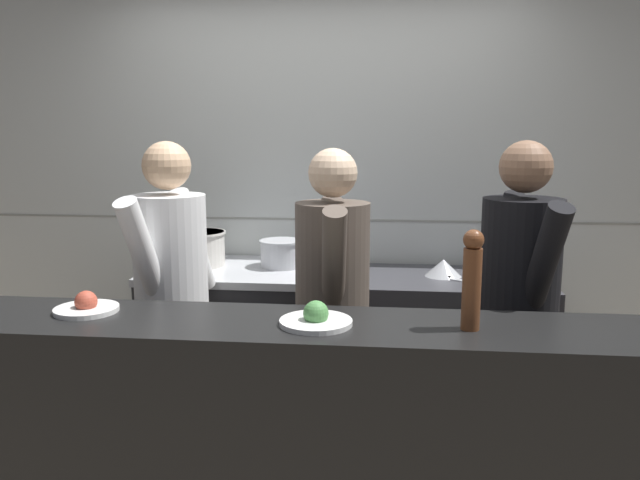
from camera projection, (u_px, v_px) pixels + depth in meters
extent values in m
cube|color=silver|center=(326.00, 195.00, 3.82)|extent=(8.00, 0.06, 2.60)
cube|color=gray|center=(325.00, 220.00, 3.81)|extent=(8.00, 0.00, 0.01)
cube|color=#232326|center=(235.00, 348.00, 3.63)|extent=(0.91, 0.70, 0.88)
cube|color=#B7BABF|center=(233.00, 271.00, 3.55)|extent=(0.93, 0.71, 0.04)
cube|color=#B7BABF|center=(219.00, 357.00, 3.29)|extent=(0.82, 0.03, 0.10)
cube|color=#38383D|center=(432.00, 354.00, 3.51)|extent=(1.22, 0.65, 0.89)
cube|color=black|center=(434.00, 446.00, 3.28)|extent=(1.19, 0.04, 0.10)
cube|color=black|center=(322.00, 459.00, 2.26)|extent=(2.98, 0.45, 1.02)
cylinder|color=beige|center=(199.00, 249.00, 3.58)|extent=(0.29, 0.29, 0.20)
cylinder|color=beige|center=(199.00, 233.00, 3.56)|extent=(0.31, 0.31, 0.01)
cylinder|color=#B7BABF|center=(282.00, 254.00, 3.55)|extent=(0.24, 0.24, 0.15)
cylinder|color=#B7BABF|center=(281.00, 241.00, 3.53)|extent=(0.25, 0.25, 0.01)
cone|color=#B7BABF|center=(443.00, 268.00, 3.44)|extent=(0.20, 0.20, 0.09)
cube|color=#B7BABF|center=(476.00, 283.00, 3.28)|extent=(0.27, 0.19, 0.01)
cube|color=black|center=(442.00, 276.00, 3.40)|extent=(0.11, 0.08, 0.02)
cylinder|color=white|center=(87.00, 309.00, 2.30)|extent=(0.23, 0.23, 0.02)
sphere|color=#B24733|center=(86.00, 302.00, 2.30)|extent=(0.08, 0.08, 0.08)
cylinder|color=white|center=(316.00, 322.00, 2.15)|extent=(0.25, 0.25, 0.02)
sphere|color=#4C8C47|center=(316.00, 313.00, 2.15)|extent=(0.09, 0.09, 0.09)
cylinder|color=brown|center=(471.00, 289.00, 2.08)|extent=(0.06, 0.06, 0.28)
sphere|color=brown|center=(474.00, 240.00, 2.05)|extent=(0.07, 0.07, 0.07)
cube|color=black|center=(177.00, 408.00, 2.96)|extent=(0.32, 0.24, 0.77)
cylinder|color=white|center=(171.00, 264.00, 2.84)|extent=(0.40, 0.40, 0.63)
sphere|color=#D8AD84|center=(166.00, 166.00, 2.77)|extent=(0.22, 0.22, 0.22)
cylinder|color=white|center=(192.00, 241.00, 3.01)|extent=(0.17, 0.33, 0.53)
cylinder|color=white|center=(144.00, 256.00, 2.65)|extent=(0.17, 0.33, 0.53)
cube|color=black|center=(332.00, 419.00, 2.87)|extent=(0.30, 0.21, 0.75)
cylinder|color=brown|center=(332.00, 273.00, 2.75)|extent=(0.36, 0.36, 0.62)
sphere|color=beige|center=(333.00, 173.00, 2.67)|extent=(0.21, 0.21, 0.21)
cylinder|color=brown|center=(331.00, 248.00, 2.93)|extent=(0.13, 0.32, 0.52)
cylinder|color=brown|center=(334.00, 266.00, 2.55)|extent=(0.13, 0.32, 0.52)
cube|color=black|center=(511.00, 428.00, 2.76)|extent=(0.32, 0.24, 0.77)
cylinder|color=black|center=(520.00, 273.00, 2.64)|extent=(0.40, 0.40, 0.64)
sphere|color=#8C664C|center=(526.00, 167.00, 2.57)|extent=(0.22, 0.22, 0.22)
cylinder|color=black|center=(502.00, 247.00, 2.82)|extent=(0.17, 0.33, 0.53)
cylinder|color=black|center=(543.00, 266.00, 2.44)|extent=(0.17, 0.33, 0.53)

